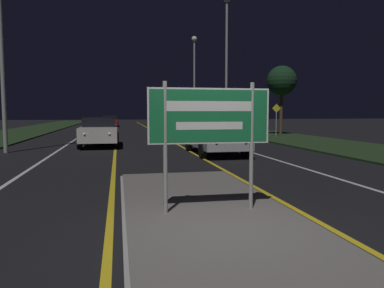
{
  "coord_description": "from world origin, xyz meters",
  "views": [
    {
      "loc": [
        -1.49,
        -5.13,
        1.77
      ],
      "look_at": [
        0.0,
        2.41,
        1.11
      ],
      "focal_mm": 35.0,
      "sensor_mm": 36.0,
      "label": 1
    }
  ],
  "objects_px": {
    "streetlight_left_near": "(0,16)",
    "car_approaching_2": "(110,121)",
    "car_receding_0": "(215,137)",
    "car_approaching_0": "(99,131)",
    "car_receding_2": "(192,122)",
    "highway_sign": "(210,121)",
    "streetlight_right_far": "(194,68)",
    "car_approaching_1": "(102,125)",
    "warning_sign": "(276,117)",
    "car_receding_1": "(187,128)",
    "car_receding_3": "(175,120)",
    "streetlight_right_near": "(227,40)"
  },
  "relations": [
    {
      "from": "warning_sign",
      "to": "streetlight_right_near",
      "type": "bearing_deg",
      "value": 127.42
    },
    {
      "from": "car_receding_0",
      "to": "warning_sign",
      "type": "xyz_separation_m",
      "value": [
        6.53,
        8.64,
        0.7
      ]
    },
    {
      "from": "streetlight_left_near",
      "to": "car_approaching_2",
      "type": "xyz_separation_m",
      "value": [
        3.81,
        28.32,
        -5.08
      ]
    },
    {
      "from": "streetlight_left_near",
      "to": "warning_sign",
      "type": "xyz_separation_m",
      "value": [
        15.28,
        6.45,
        -4.35
      ]
    },
    {
      "from": "car_receding_0",
      "to": "car_receding_3",
      "type": "height_order",
      "value": "car_receding_0"
    },
    {
      "from": "streetlight_left_near",
      "to": "car_approaching_1",
      "type": "relative_size",
      "value": 1.86
    },
    {
      "from": "car_receding_0",
      "to": "car_receding_3",
      "type": "bearing_deg",
      "value": 84.28
    },
    {
      "from": "car_approaching_1",
      "to": "warning_sign",
      "type": "height_order",
      "value": "warning_sign"
    },
    {
      "from": "car_receding_0",
      "to": "warning_sign",
      "type": "bearing_deg",
      "value": 52.94
    },
    {
      "from": "streetlight_right_near",
      "to": "highway_sign",
      "type": "bearing_deg",
      "value": -107.08
    },
    {
      "from": "car_receding_2",
      "to": "car_approaching_2",
      "type": "relative_size",
      "value": 0.92
    },
    {
      "from": "streetlight_left_near",
      "to": "car_approaching_2",
      "type": "height_order",
      "value": "streetlight_left_near"
    },
    {
      "from": "highway_sign",
      "to": "car_approaching_0",
      "type": "distance_m",
      "value": 13.88
    },
    {
      "from": "streetlight_right_near",
      "to": "car_receding_0",
      "type": "xyz_separation_m",
      "value": [
        -3.98,
        -11.97,
        -6.35
      ]
    },
    {
      "from": "car_approaching_1",
      "to": "car_approaching_2",
      "type": "distance_m",
      "value": 14.85
    },
    {
      "from": "car_receding_3",
      "to": "car_approaching_0",
      "type": "bearing_deg",
      "value": -105.87
    },
    {
      "from": "car_approaching_2",
      "to": "car_receding_1",
      "type": "bearing_deg",
      "value": -76.88
    },
    {
      "from": "streetlight_right_far",
      "to": "car_receding_3",
      "type": "relative_size",
      "value": 2.27
    },
    {
      "from": "car_approaching_2",
      "to": "car_approaching_1",
      "type": "bearing_deg",
      "value": -91.14
    },
    {
      "from": "warning_sign",
      "to": "streetlight_right_far",
      "type": "bearing_deg",
      "value": 102.03
    },
    {
      "from": "car_receding_2",
      "to": "car_approaching_1",
      "type": "bearing_deg",
      "value": -150.45
    },
    {
      "from": "streetlight_left_near",
      "to": "car_receding_0",
      "type": "distance_m",
      "value": 10.34
    },
    {
      "from": "car_receding_1",
      "to": "car_receding_2",
      "type": "relative_size",
      "value": 0.99
    },
    {
      "from": "streetlight_right_far",
      "to": "car_receding_2",
      "type": "xyz_separation_m",
      "value": [
        -0.55,
        -1.84,
        -5.37
      ]
    },
    {
      "from": "car_approaching_0",
      "to": "car_approaching_1",
      "type": "bearing_deg",
      "value": 91.62
    },
    {
      "from": "car_receding_2",
      "to": "car_approaching_2",
      "type": "bearing_deg",
      "value": 128.39
    },
    {
      "from": "car_receding_0",
      "to": "car_receding_2",
      "type": "xyz_separation_m",
      "value": [
        3.08,
        20.38,
        0.02
      ]
    },
    {
      "from": "car_approaching_0",
      "to": "streetlight_right_near",
      "type": "bearing_deg",
      "value": 39.73
    },
    {
      "from": "highway_sign",
      "to": "streetlight_right_far",
      "type": "distance_m",
      "value": 32.2
    },
    {
      "from": "car_approaching_0",
      "to": "car_approaching_2",
      "type": "xyz_separation_m",
      "value": [
        -0.02,
        25.93,
        -0.08
      ]
    },
    {
      "from": "warning_sign",
      "to": "car_approaching_2",
      "type": "bearing_deg",
      "value": 117.69
    },
    {
      "from": "streetlight_right_far",
      "to": "car_approaching_2",
      "type": "relative_size",
      "value": 1.96
    },
    {
      "from": "car_receding_1",
      "to": "car_approaching_1",
      "type": "height_order",
      "value": "car_receding_1"
    },
    {
      "from": "highway_sign",
      "to": "car_receding_2",
      "type": "xyz_separation_m",
      "value": [
        5.56,
        29.44,
        -0.87
      ]
    },
    {
      "from": "streetlight_right_near",
      "to": "car_receding_3",
      "type": "xyz_separation_m",
      "value": [
        -0.59,
        21.86,
        -6.36
      ]
    },
    {
      "from": "car_receding_2",
      "to": "car_receding_3",
      "type": "relative_size",
      "value": 1.07
    },
    {
      "from": "streetlight_left_near",
      "to": "car_approaching_0",
      "type": "bearing_deg",
      "value": 31.95
    },
    {
      "from": "car_receding_2",
      "to": "warning_sign",
      "type": "relative_size",
      "value": 1.97
    },
    {
      "from": "streetlight_left_near",
      "to": "warning_sign",
      "type": "bearing_deg",
      "value": 22.9
    },
    {
      "from": "car_receding_1",
      "to": "car_approaching_1",
      "type": "distance_m",
      "value": 9.43
    },
    {
      "from": "highway_sign",
      "to": "car_receding_0",
      "type": "relative_size",
      "value": 0.46
    },
    {
      "from": "highway_sign",
      "to": "car_receding_1",
      "type": "relative_size",
      "value": 0.5
    },
    {
      "from": "streetlight_right_near",
      "to": "streetlight_right_far",
      "type": "distance_m",
      "value": 10.3
    },
    {
      "from": "car_approaching_0",
      "to": "car_approaching_2",
      "type": "height_order",
      "value": "car_approaching_0"
    },
    {
      "from": "highway_sign",
      "to": "streetlight_right_near",
      "type": "xyz_separation_m",
      "value": [
        6.46,
        21.04,
        5.46
      ]
    },
    {
      "from": "car_receding_3",
      "to": "car_receding_2",
      "type": "bearing_deg",
      "value": -91.33
    },
    {
      "from": "streetlight_right_far",
      "to": "streetlight_right_near",
      "type": "bearing_deg",
      "value": -88.08
    },
    {
      "from": "car_approaching_1",
      "to": "car_receding_3",
      "type": "bearing_deg",
      "value": 64.59
    },
    {
      "from": "car_receding_0",
      "to": "warning_sign",
      "type": "relative_size",
      "value": 2.1
    },
    {
      "from": "streetlight_right_far",
      "to": "car_approaching_0",
      "type": "bearing_deg",
      "value": -115.88
    }
  ]
}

